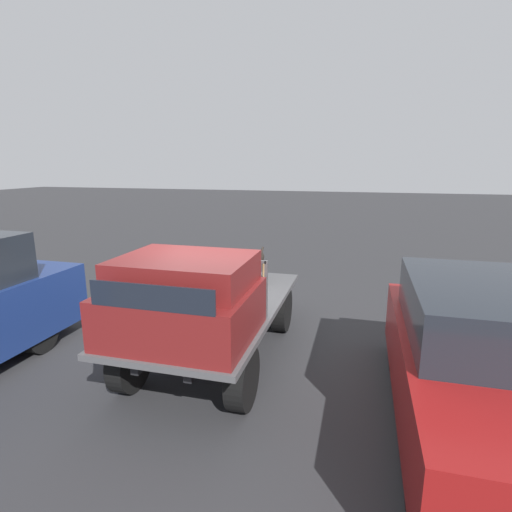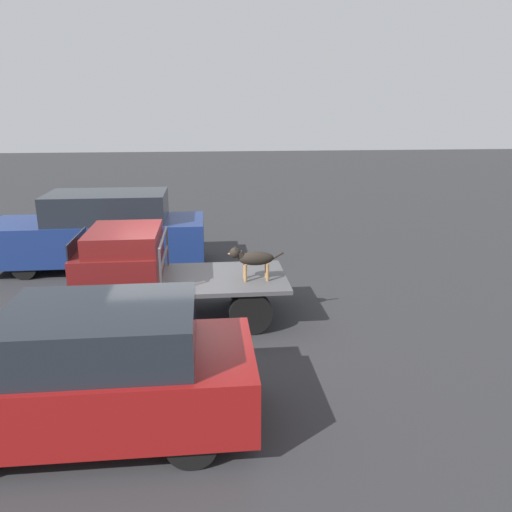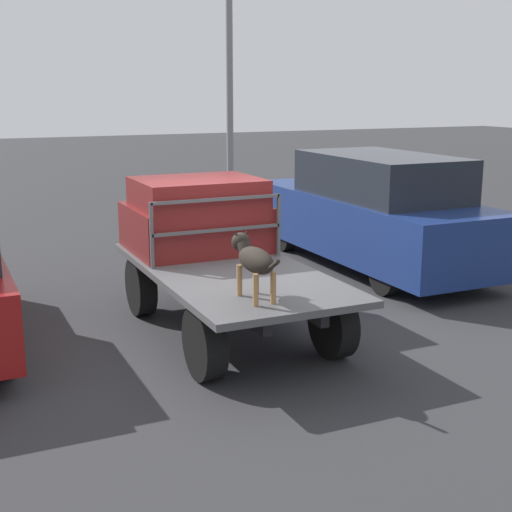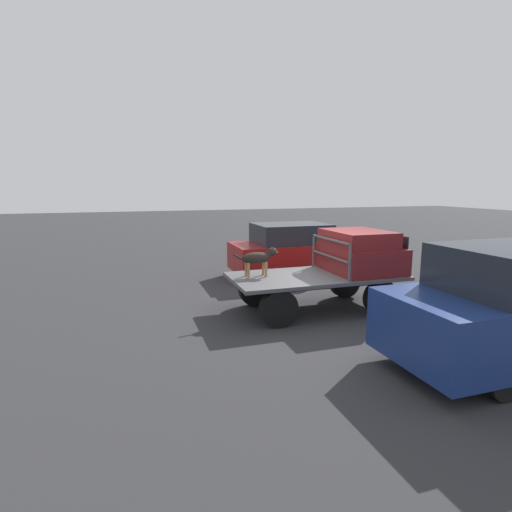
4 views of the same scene
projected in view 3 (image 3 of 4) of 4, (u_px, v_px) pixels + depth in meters
The scene contains 7 objects.
ground_plane at pixel (229, 333), 9.05m from camera, with size 80.00×80.00×0.00m, color #2D2D30.
flatbed_truck at pixel (228, 287), 8.91m from camera, with size 4.00×1.89×0.86m.
truck_cab at pixel (196, 216), 9.77m from camera, with size 1.53×1.77×1.00m.
truck_headboard at pixel (217, 220), 9.04m from camera, with size 0.04×1.77×0.83m.
dog at pixel (253, 259), 7.49m from camera, with size 1.08×0.27×0.69m.
parked_pickup_far at pixel (373, 212), 12.28m from camera, with size 5.39×1.91×1.97m.
light_pole_near at pixel (229, 20), 16.14m from camera, with size 0.43×0.43×7.21m.
Camera 3 is at (-7.95, 3.26, 3.02)m, focal length 50.00 mm.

